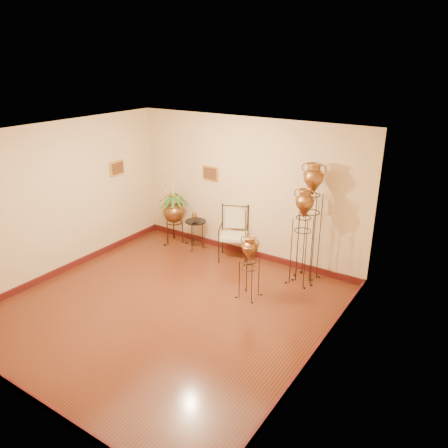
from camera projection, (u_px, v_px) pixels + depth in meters
The scene contains 8 objects.
ground at pixel (168, 308), 7.14m from camera, with size 5.00×5.00×0.00m, color #5F2716.
room_shell at pixel (162, 207), 6.52m from camera, with size 5.02×5.02×2.81m.
amphora_tall at pixel (310, 222), 7.64m from camera, with size 0.45×0.45×2.20m.
amphora_mid at pixel (302, 237), 7.62m from camera, with size 0.41×0.41×1.78m.
amphora_short at pixel (249, 267), 7.26m from camera, with size 0.37×0.37×1.13m.
planter_urn at pixel (174, 209), 9.35m from camera, with size 0.84×0.84×1.37m.
armchair at pixel (233, 234), 8.66m from camera, with size 0.78×0.76×1.07m.
side_table at pixel (196, 234), 9.22m from camera, with size 0.44×0.44×0.79m.
Camera 1 is at (4.15, -4.64, 3.86)m, focal length 35.00 mm.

